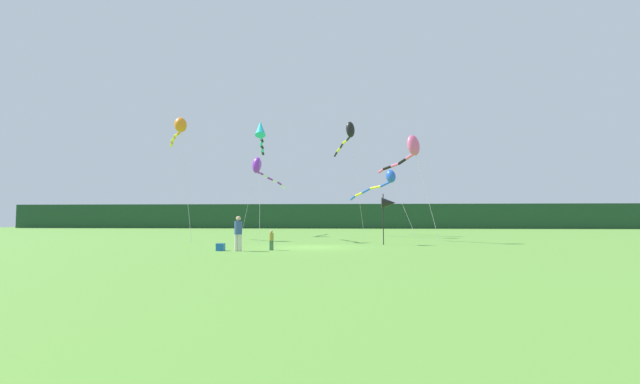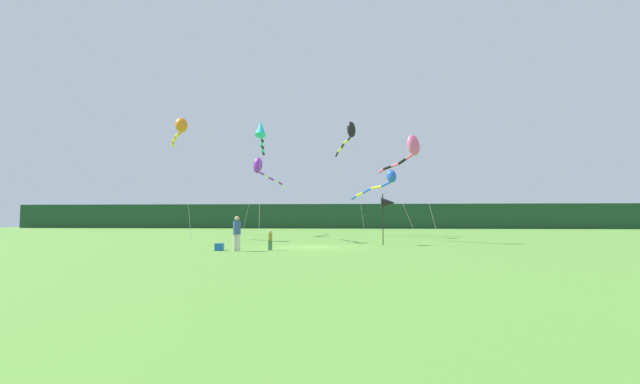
{
  "view_description": "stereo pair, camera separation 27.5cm",
  "coord_description": "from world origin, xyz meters",
  "px_view_note": "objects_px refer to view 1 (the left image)",
  "views": [
    {
      "loc": [
        2.16,
        -25.25,
        1.75
      ],
      "look_at": [
        0.0,
        6.0,
        3.62
      ],
      "focal_mm": 24.01,
      "sensor_mm": 36.0,
      "label": 1
    },
    {
      "loc": [
        2.44,
        -25.23,
        1.75
      ],
      "look_at": [
        0.0,
        6.0,
        3.62
      ],
      "focal_mm": 24.01,
      "sensor_mm": 36.0,
      "label": 2
    }
  ],
  "objects_px": {
    "person_child": "(271,239)",
    "kite_purple": "(260,168)",
    "kite_blue": "(385,180)",
    "kite_black": "(349,133)",
    "banner_flag_pole": "(388,203)",
    "person_adult": "(238,232)",
    "kite_cyan": "(261,131)",
    "kite_orange": "(180,127)",
    "cooler_box": "(221,247)",
    "kite_rainbow": "(411,148)"
  },
  "relations": [
    {
      "from": "banner_flag_pole",
      "to": "kite_purple",
      "type": "xyz_separation_m",
      "value": [
        -11.15,
        12.83,
        3.87
      ]
    },
    {
      "from": "person_adult",
      "to": "kite_blue",
      "type": "relative_size",
      "value": 0.25
    },
    {
      "from": "kite_black",
      "to": "kite_blue",
      "type": "bearing_deg",
      "value": -49.05
    },
    {
      "from": "person_adult",
      "to": "kite_purple",
      "type": "relative_size",
      "value": 0.24
    },
    {
      "from": "person_child",
      "to": "person_adult",
      "type": "bearing_deg",
      "value": -157.39
    },
    {
      "from": "cooler_box",
      "to": "kite_blue",
      "type": "xyz_separation_m",
      "value": [
        10.0,
        16.0,
        4.93
      ]
    },
    {
      "from": "cooler_box",
      "to": "banner_flag_pole",
      "type": "height_order",
      "value": "banner_flag_pole"
    },
    {
      "from": "kite_blue",
      "to": "kite_black",
      "type": "relative_size",
      "value": 0.65
    },
    {
      "from": "person_child",
      "to": "kite_blue",
      "type": "relative_size",
      "value": 0.15
    },
    {
      "from": "kite_rainbow",
      "to": "kite_orange",
      "type": "xyz_separation_m",
      "value": [
        -17.8,
        2.19,
        2.29
      ]
    },
    {
      "from": "cooler_box",
      "to": "kite_cyan",
      "type": "relative_size",
      "value": 0.04
    },
    {
      "from": "kite_rainbow",
      "to": "kite_purple",
      "type": "relative_size",
      "value": 0.99
    },
    {
      "from": "kite_cyan",
      "to": "kite_purple",
      "type": "relative_size",
      "value": 1.18
    },
    {
      "from": "person_adult",
      "to": "cooler_box",
      "type": "xyz_separation_m",
      "value": [
        -0.98,
        0.17,
        -0.82
      ]
    },
    {
      "from": "kite_purple",
      "to": "kite_cyan",
      "type": "bearing_deg",
      "value": -77.68
    },
    {
      "from": "person_child",
      "to": "kite_blue",
      "type": "height_order",
      "value": "kite_blue"
    },
    {
      "from": "banner_flag_pole",
      "to": "kite_purple",
      "type": "height_order",
      "value": "kite_purple"
    },
    {
      "from": "cooler_box",
      "to": "kite_blue",
      "type": "height_order",
      "value": "kite_blue"
    },
    {
      "from": "kite_blue",
      "to": "kite_orange",
      "type": "relative_size",
      "value": 0.74
    },
    {
      "from": "person_child",
      "to": "kite_purple",
      "type": "height_order",
      "value": "kite_purple"
    },
    {
      "from": "cooler_box",
      "to": "kite_purple",
      "type": "relative_size",
      "value": 0.05
    },
    {
      "from": "person_child",
      "to": "kite_blue",
      "type": "xyz_separation_m",
      "value": [
        7.38,
        15.5,
        4.53
      ]
    },
    {
      "from": "banner_flag_pole",
      "to": "person_child",
      "type": "bearing_deg",
      "value": -143.17
    },
    {
      "from": "cooler_box",
      "to": "kite_rainbow",
      "type": "relative_size",
      "value": 0.05
    },
    {
      "from": "kite_orange",
      "to": "person_child",
      "type": "bearing_deg",
      "value": -47.24
    },
    {
      "from": "banner_flag_pole",
      "to": "kite_black",
      "type": "bearing_deg",
      "value": 100.19
    },
    {
      "from": "cooler_box",
      "to": "kite_purple",
      "type": "height_order",
      "value": "kite_purple"
    },
    {
      "from": "kite_purple",
      "to": "kite_black",
      "type": "bearing_deg",
      "value": 9.37
    },
    {
      "from": "person_child",
      "to": "kite_cyan",
      "type": "distance_m",
      "value": 11.86
    },
    {
      "from": "kite_orange",
      "to": "kite_cyan",
      "type": "bearing_deg",
      "value": -10.66
    },
    {
      "from": "person_adult",
      "to": "banner_flag_pole",
      "type": "distance_m",
      "value": 10.21
    },
    {
      "from": "cooler_box",
      "to": "banner_flag_pole",
      "type": "xyz_separation_m",
      "value": [
        9.3,
        5.51,
        2.47
      ]
    },
    {
      "from": "kite_rainbow",
      "to": "kite_orange",
      "type": "distance_m",
      "value": 18.08
    },
    {
      "from": "person_child",
      "to": "kite_blue",
      "type": "distance_m",
      "value": 17.75
    },
    {
      "from": "kite_purple",
      "to": "cooler_box",
      "type": "bearing_deg",
      "value": -84.22
    },
    {
      "from": "cooler_box",
      "to": "kite_black",
      "type": "distance_m",
      "value": 23.11
    },
    {
      "from": "person_adult",
      "to": "kite_rainbow",
      "type": "bearing_deg",
      "value": 39.88
    },
    {
      "from": "kite_cyan",
      "to": "person_child",
      "type": "bearing_deg",
      "value": -74.12
    },
    {
      "from": "person_adult",
      "to": "cooler_box",
      "type": "height_order",
      "value": "person_adult"
    },
    {
      "from": "kite_blue",
      "to": "kite_purple",
      "type": "bearing_deg",
      "value": 168.86
    },
    {
      "from": "kite_blue",
      "to": "kite_orange",
      "type": "height_order",
      "value": "kite_orange"
    },
    {
      "from": "kite_blue",
      "to": "kite_orange",
      "type": "xyz_separation_m",
      "value": [
        -16.64,
        -5.49,
        3.84
      ]
    },
    {
      "from": "person_child",
      "to": "kite_purple",
      "type": "xyz_separation_m",
      "value": [
        -4.47,
        17.83,
        5.94
      ]
    },
    {
      "from": "kite_purple",
      "to": "kite_orange",
      "type": "bearing_deg",
      "value": -121.45
    },
    {
      "from": "cooler_box",
      "to": "person_child",
      "type": "bearing_deg",
      "value": 10.92
    },
    {
      "from": "person_child",
      "to": "kite_black",
      "type": "relative_size",
      "value": 0.1
    },
    {
      "from": "person_adult",
      "to": "kite_cyan",
      "type": "bearing_deg",
      "value": 95.18
    },
    {
      "from": "kite_orange",
      "to": "kite_purple",
      "type": "height_order",
      "value": "kite_orange"
    },
    {
      "from": "kite_blue",
      "to": "kite_purple",
      "type": "height_order",
      "value": "kite_purple"
    },
    {
      "from": "kite_blue",
      "to": "person_child",
      "type": "bearing_deg",
      "value": -115.47
    }
  ]
}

